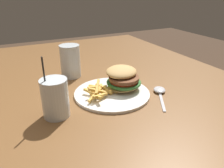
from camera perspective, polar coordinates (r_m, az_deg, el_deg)
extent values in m
cube|color=brown|center=(0.97, -9.77, 0.34)|extent=(1.36, 1.41, 0.03)
cylinder|color=brown|center=(1.88, 3.10, 0.73)|extent=(0.10, 0.10, 0.70)
cylinder|color=white|center=(0.82, 0.00, -2.45)|extent=(0.28, 0.28, 0.01)
ellipsoid|color=tan|center=(0.84, 3.07, -0.50)|extent=(0.14, 0.12, 0.02)
cylinder|color=#2D6628|center=(0.83, 3.09, 0.44)|extent=(0.15, 0.15, 0.01)
cylinder|color=red|center=(0.83, 3.11, 0.92)|extent=(0.12, 0.12, 0.01)
cylinder|color=brown|center=(0.83, 3.12, 1.55)|extent=(0.13, 0.13, 0.01)
ellipsoid|color=tan|center=(0.83, 2.50, 3.25)|extent=(0.14, 0.12, 0.04)
cube|color=gold|center=(0.83, -1.89, -1.10)|extent=(0.05, 0.08, 0.02)
cube|color=gold|center=(0.80, -3.94, -2.15)|extent=(0.06, 0.06, 0.01)
cube|color=gold|center=(0.76, -4.26, -3.21)|extent=(0.02, 0.09, 0.03)
cube|color=gold|center=(0.78, -3.83, -0.69)|extent=(0.05, 0.07, 0.03)
cube|color=gold|center=(0.77, -3.86, -1.81)|extent=(0.06, 0.03, 0.03)
cube|color=gold|center=(0.76, -4.48, -2.87)|extent=(0.07, 0.05, 0.03)
cube|color=gold|center=(0.83, -3.24, -0.89)|extent=(0.05, 0.06, 0.02)
cube|color=gold|center=(0.76, -3.11, -3.05)|extent=(0.06, 0.03, 0.02)
cube|color=gold|center=(0.79, -2.63, -1.90)|extent=(0.07, 0.04, 0.02)
cube|color=gold|center=(0.79, -4.92, -2.39)|extent=(0.05, 0.08, 0.02)
cube|color=gold|center=(0.82, -1.32, -1.62)|extent=(0.01, 0.06, 0.02)
cube|color=gold|center=(0.82, -0.14, -1.79)|extent=(0.03, 0.06, 0.02)
cube|color=gold|center=(0.84, -3.91, -0.84)|extent=(0.07, 0.04, 0.01)
cube|color=gold|center=(0.85, -3.32, -0.80)|extent=(0.07, 0.07, 0.01)
cylinder|color=silver|center=(0.98, -10.67, 5.91)|extent=(0.09, 0.09, 0.14)
cylinder|color=gold|center=(0.98, -10.61, 5.12)|extent=(0.08, 0.08, 0.11)
cylinder|color=silver|center=(0.69, -14.63, -3.59)|extent=(0.08, 0.08, 0.12)
cylinder|color=orange|center=(0.70, -14.51, -4.61)|extent=(0.07, 0.07, 0.10)
cylinder|color=black|center=(0.67, -16.88, -1.02)|extent=(0.01, 0.02, 0.20)
ellipsoid|color=silver|center=(0.86, 12.29, -1.50)|extent=(0.07, 0.07, 0.02)
cube|color=silver|center=(0.79, 12.97, -4.66)|extent=(0.07, 0.11, 0.00)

